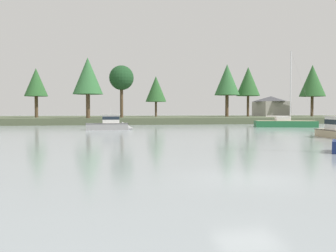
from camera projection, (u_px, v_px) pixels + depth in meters
name	position (u px, v px, depth m)	size (l,w,h in m)	color
ground_plane	(248.00, 178.00, 14.35)	(538.85, 538.85, 0.00)	#939EA3
far_shore_bank	(118.00, 119.00, 93.95)	(242.48, 46.94, 1.27)	#4C563D
cruiser_grey	(112.00, 126.00, 52.50)	(6.65, 2.18, 3.80)	gray
sailboat_green	(285.00, 125.00, 61.49)	(10.26, 5.61, 13.12)	#236B3D
shore_tree_right_mid	(248.00, 82.00, 96.19)	(6.06, 6.06, 12.74)	brown
shore_tree_center_right	(156.00, 89.00, 94.69)	(5.30, 5.30, 10.25)	brown
shore_tree_far_right	(312.00, 81.00, 100.25)	(6.89, 6.89, 13.79)	brown
shore_tree_center_left	(121.00, 78.00, 78.96)	(5.19, 5.19, 11.03)	brown
shore_tree_far_left	(36.00, 83.00, 79.87)	(4.91, 4.91, 10.57)	brown
shore_tree_right	(227.00, 80.00, 92.99)	(6.26, 6.26, 13.04)	brown
shore_tree_center	(88.00, 76.00, 72.72)	(5.83, 5.83, 11.80)	brown
cottage_behind_trees	(271.00, 106.00, 108.31)	(8.33, 9.97, 5.70)	#9E998E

